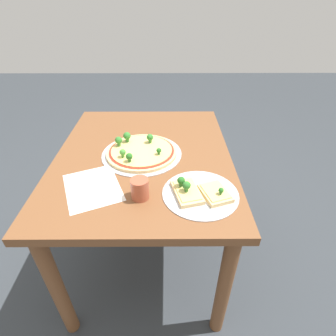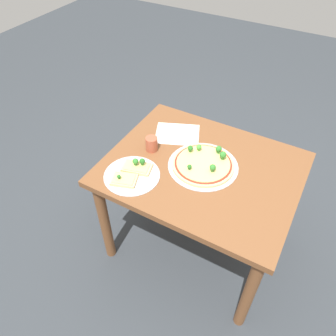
{
  "view_description": "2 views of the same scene",
  "coord_description": "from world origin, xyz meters",
  "px_view_note": "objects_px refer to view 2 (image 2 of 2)",
  "views": [
    {
      "loc": [
        -1.04,
        -0.11,
        1.35
      ],
      "look_at": [
        -0.14,
        -0.11,
        0.72
      ],
      "focal_mm": 28.0,
      "sensor_mm": 36.0,
      "label": 1
    },
    {
      "loc": [
        0.45,
        -1.17,
        1.9
      ],
      "look_at": [
        -0.14,
        -0.11,
        0.72
      ],
      "focal_mm": 35.0,
      "sensor_mm": 36.0,
      "label": 2
    }
  ],
  "objects_px": {
    "dining_table": "(201,181)",
    "pizza_tray_whole": "(204,164)",
    "pizza_tray_slice": "(132,173)",
    "drinking_cup": "(152,144)"
  },
  "relations": [
    {
      "from": "pizza_tray_whole",
      "to": "pizza_tray_slice",
      "type": "relative_size",
      "value": 1.28
    },
    {
      "from": "drinking_cup",
      "to": "pizza_tray_slice",
      "type": "bearing_deg",
      "value": -86.41
    },
    {
      "from": "pizza_tray_slice",
      "to": "drinking_cup",
      "type": "bearing_deg",
      "value": 93.59
    },
    {
      "from": "dining_table",
      "to": "pizza_tray_slice",
      "type": "height_order",
      "value": "pizza_tray_slice"
    },
    {
      "from": "dining_table",
      "to": "pizza_tray_slice",
      "type": "relative_size",
      "value": 3.47
    },
    {
      "from": "dining_table",
      "to": "pizza_tray_whole",
      "type": "height_order",
      "value": "pizza_tray_whole"
    },
    {
      "from": "pizza_tray_whole",
      "to": "pizza_tray_slice",
      "type": "height_order",
      "value": "pizza_tray_whole"
    },
    {
      "from": "pizza_tray_whole",
      "to": "pizza_tray_slice",
      "type": "bearing_deg",
      "value": -140.49
    },
    {
      "from": "pizza_tray_slice",
      "to": "drinking_cup",
      "type": "xyz_separation_m",
      "value": [
        -0.01,
        0.22,
        0.03
      ]
    },
    {
      "from": "dining_table",
      "to": "pizza_tray_whole",
      "type": "relative_size",
      "value": 2.7
    }
  ]
}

